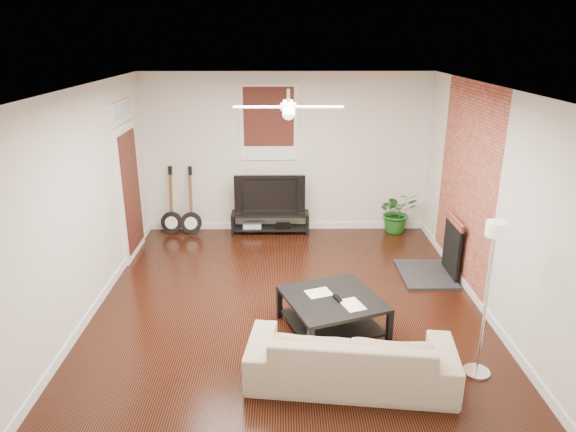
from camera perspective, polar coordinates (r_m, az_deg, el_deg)
name	(u,v)px	position (r m, az deg, el deg)	size (l,w,h in m)	color
room	(288,207)	(6.29, 0.04, 0.95)	(5.01, 6.01, 2.81)	black
brick_accent	(466,184)	(7.69, 18.86, 3.31)	(0.02, 2.20, 2.80)	#9D3F32
fireplace	(439,247)	(7.89, 16.15, -3.23)	(0.80, 1.10, 0.92)	black
window_back	(269,123)	(9.06, -2.12, 10.18)	(1.00, 0.06, 1.30)	#3A1410
door_left	(129,179)	(8.50, -16.99, 3.91)	(0.08, 1.00, 2.50)	white
tv_stand	(270,223)	(9.32, -1.95, -0.75)	(1.37, 0.37, 0.38)	black
tv	(270,193)	(9.16, -1.99, 2.52)	(1.23, 0.16, 0.71)	black
coffee_table	(332,314)	(6.36, 4.84, -10.59)	(1.05, 1.05, 0.44)	black
sofa	(351,355)	(5.50, 6.87, -14.84)	(2.09, 0.82, 0.61)	#BEA48E
floor_lamp	(486,301)	(5.64, 20.86, -8.71)	(0.28, 0.28, 1.71)	white
potted_plant	(397,212)	(9.52, 11.84, 0.46)	(0.68, 0.59, 0.76)	#1B5A19
guitar_left	(170,201)	(9.36, -12.78, 1.59)	(0.38, 0.27, 1.23)	black
guitar_right	(190,202)	(9.26, -10.70, 1.55)	(0.38, 0.27, 1.23)	black
ceiling_fan	(288,107)	(6.02, 0.05, 11.85)	(1.24, 1.24, 0.32)	white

